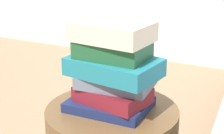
{
  "coord_description": "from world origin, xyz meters",
  "views": [
    {
      "loc": [
        0.52,
        -1.04,
        1.01
      ],
      "look_at": [
        0.0,
        0.0,
        0.61
      ],
      "focal_mm": 59.88,
      "sensor_mm": 36.0,
      "label": 1
    }
  ],
  "objects_px": {
    "book_teal": "(114,67)",
    "book_cream": "(112,31)",
    "book_forest": "(112,49)",
    "book_navy": "(109,104)",
    "book_maroon": "(113,95)",
    "book_slate": "(116,81)"
  },
  "relations": [
    {
      "from": "book_maroon",
      "to": "book_teal",
      "type": "distance_m",
      "value": 0.1
    },
    {
      "from": "book_navy",
      "to": "book_slate",
      "type": "bearing_deg",
      "value": 25.13
    },
    {
      "from": "book_forest",
      "to": "book_navy",
      "type": "bearing_deg",
      "value": -128.95
    },
    {
      "from": "book_maroon",
      "to": "book_cream",
      "type": "distance_m",
      "value": 0.22
    },
    {
      "from": "book_maroon",
      "to": "book_slate",
      "type": "height_order",
      "value": "book_slate"
    },
    {
      "from": "book_teal",
      "to": "book_maroon",
      "type": "bearing_deg",
      "value": -91.88
    },
    {
      "from": "book_teal",
      "to": "book_cream",
      "type": "bearing_deg",
      "value": 157.31
    },
    {
      "from": "book_slate",
      "to": "book_forest",
      "type": "relative_size",
      "value": 1.06
    },
    {
      "from": "book_navy",
      "to": "book_teal",
      "type": "distance_m",
      "value": 0.14
    },
    {
      "from": "book_navy",
      "to": "book_cream",
      "type": "height_order",
      "value": "book_cream"
    },
    {
      "from": "book_maroon",
      "to": "book_teal",
      "type": "xyz_separation_m",
      "value": [
        0.0,
        0.01,
        0.1
      ]
    },
    {
      "from": "book_maroon",
      "to": "book_slate",
      "type": "xyz_separation_m",
      "value": [
        0.0,
        0.02,
        0.05
      ]
    },
    {
      "from": "book_maroon",
      "to": "book_forest",
      "type": "distance_m",
      "value": 0.16
    },
    {
      "from": "book_teal",
      "to": "book_forest",
      "type": "distance_m",
      "value": 0.06
    },
    {
      "from": "book_teal",
      "to": "book_slate",
      "type": "bearing_deg",
      "value": 80.55
    },
    {
      "from": "book_slate",
      "to": "book_cream",
      "type": "height_order",
      "value": "book_cream"
    },
    {
      "from": "book_navy",
      "to": "book_cream",
      "type": "distance_m",
      "value": 0.26
    },
    {
      "from": "book_maroon",
      "to": "book_navy",
      "type": "bearing_deg",
      "value": 167.37
    },
    {
      "from": "book_teal",
      "to": "book_forest",
      "type": "bearing_deg",
      "value": 153.15
    },
    {
      "from": "book_navy",
      "to": "book_maroon",
      "type": "height_order",
      "value": "book_maroon"
    },
    {
      "from": "book_forest",
      "to": "book_cream",
      "type": "bearing_deg",
      "value": -64.09
    },
    {
      "from": "book_teal",
      "to": "book_cream",
      "type": "height_order",
      "value": "book_cream"
    }
  ]
}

